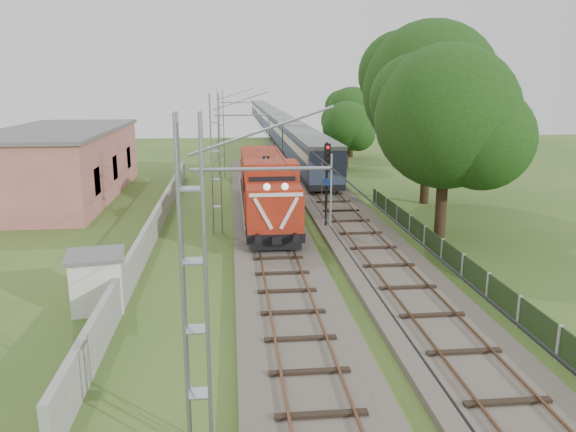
{
  "coord_description": "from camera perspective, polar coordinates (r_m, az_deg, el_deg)",
  "views": [
    {
      "loc": [
        -2.14,
        -19.77,
        8.59
      ],
      "look_at": [
        0.57,
        6.81,
        2.2
      ],
      "focal_mm": 35.0,
      "sensor_mm": 36.0,
      "label": 1
    }
  ],
  "objects": [
    {
      "name": "station_building",
      "position": [
        46.0,
        -22.09,
        5.03
      ],
      "size": [
        8.4,
        20.4,
        5.22
      ],
      "color": "tan",
      "rests_on": "ground"
    },
    {
      "name": "track_main",
      "position": [
        28.14,
        -1.2,
        -3.94
      ],
      "size": [
        4.2,
        70.0,
        0.45
      ],
      "color": "#6B6054",
      "rests_on": "ground"
    },
    {
      "name": "tree_d",
      "position": [
        66.17,
        6.57,
        10.3
      ],
      "size": [
        6.25,
        5.95,
        8.1
      ],
      "color": "#392417",
      "rests_on": "ground"
    },
    {
      "name": "tree_c",
      "position": [
        57.3,
        6.06,
        9.0
      ],
      "size": [
        5.22,
        4.97,
        6.76
      ],
      "color": "#392417",
      "rests_on": "ground"
    },
    {
      "name": "relay_hut",
      "position": [
        23.0,
        -18.82,
        -6.25
      ],
      "size": [
        2.48,
        2.48,
        2.22
      ],
      "color": "silver",
      "rests_on": "ground"
    },
    {
      "name": "boundary_wall",
      "position": [
        33.01,
        -13.25,
        -0.65
      ],
      "size": [
        0.25,
        40.0,
        1.5
      ],
      "primitive_type": "cube",
      "color": "#9E9E99",
      "rests_on": "ground"
    },
    {
      "name": "catenary",
      "position": [
        32.1,
        -7.24,
        5.21
      ],
      "size": [
        3.31,
        70.0,
        8.0
      ],
      "color": "gray",
      "rests_on": "ground"
    },
    {
      "name": "tree_a",
      "position": [
        32.11,
        16.01,
        9.5
      ],
      "size": [
        8.24,
        7.85,
        10.68
      ],
      "color": "#392417",
      "rests_on": "ground"
    },
    {
      "name": "ground",
      "position": [
        21.66,
        0.32,
        -9.92
      ],
      "size": [
        140.0,
        140.0,
        0.0
      ],
      "primitive_type": "plane",
      "color": "#385620",
      "rests_on": "ground"
    },
    {
      "name": "locomotive",
      "position": [
        35.58,
        -2.29,
        3.11
      ],
      "size": [
        2.94,
        16.79,
        4.26
      ],
      "color": "black",
      "rests_on": "ground"
    },
    {
      "name": "signal_post",
      "position": [
        32.68,
        3.99,
        4.61
      ],
      "size": [
        0.57,
        0.45,
        5.22
      ],
      "color": "black",
      "rests_on": "ground"
    },
    {
      "name": "track_side",
      "position": [
        41.27,
        4.26,
        1.66
      ],
      "size": [
        4.2,
        80.0,
        0.45
      ],
      "color": "#6B6054",
      "rests_on": "ground"
    },
    {
      "name": "fence",
      "position": [
        26.17,
        17.35,
        -4.96
      ],
      "size": [
        0.12,
        32.0,
        1.2
      ],
      "color": "black",
      "rests_on": "ground"
    },
    {
      "name": "coach_rake",
      "position": [
        94.98,
        -1.52,
        9.72
      ],
      "size": [
        2.88,
        107.6,
        3.33
      ],
      "color": "black",
      "rests_on": "ground"
    },
    {
      "name": "tree_b",
      "position": [
        41.22,
        14.43,
        12.22
      ],
      "size": [
        9.89,
        9.42,
        12.82
      ],
      "color": "#392417",
      "rests_on": "ground"
    }
  ]
}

